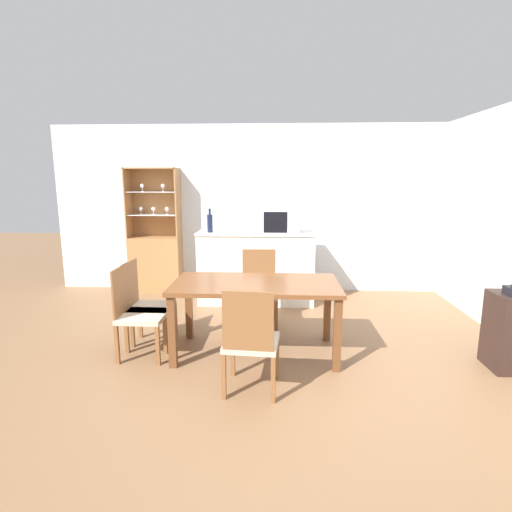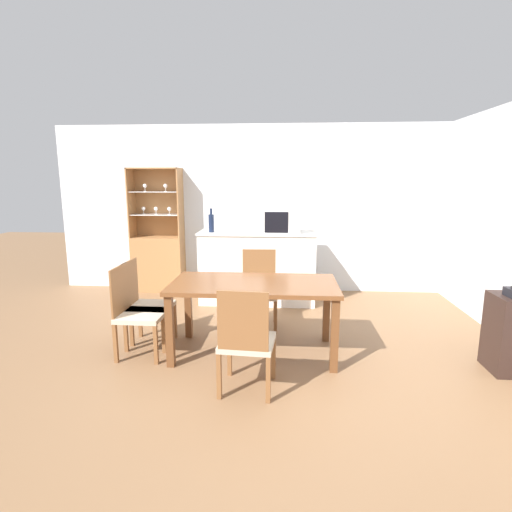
{
  "view_description": "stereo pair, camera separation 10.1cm",
  "coord_description": "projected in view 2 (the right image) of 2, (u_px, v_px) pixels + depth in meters",
  "views": [
    {
      "loc": [
        0.05,
        -3.58,
        1.74
      ],
      "look_at": [
        -0.18,
        1.08,
        0.84
      ],
      "focal_mm": 28.0,
      "sensor_mm": 36.0,
      "label": 1
    },
    {
      "loc": [
        0.15,
        -3.57,
        1.74
      ],
      "look_at": [
        -0.18,
        1.08,
        0.84
      ],
      "focal_mm": 28.0,
      "sensor_mm": 36.0,
      "label": 2
    }
  ],
  "objects": [
    {
      "name": "wall_back",
      "position": [
        275.0,
        209.0,
        6.17
      ],
      "size": [
        6.8,
        0.06,
        2.55
      ],
      "color": "silver",
      "rests_on": "ground_plane"
    },
    {
      "name": "kitchen_counter",
      "position": [
        257.0,
        267.0,
        5.65
      ],
      "size": [
        1.64,
        0.56,
        1.01
      ],
      "color": "white",
      "rests_on": "ground_plane"
    },
    {
      "name": "dining_chair_side_left_far",
      "position": [
        145.0,
        304.0,
        4.19
      ],
      "size": [
        0.44,
        0.44,
        0.91
      ],
      "rotation": [
        0.0,
        0.0,
        -1.58
      ],
      "color": "#C1B299",
      "rests_on": "ground_plane"
    },
    {
      "name": "dining_table",
      "position": [
        254.0,
        291.0,
        3.95
      ],
      "size": [
        1.63,
        0.84,
        0.74
      ],
      "color": "brown",
      "rests_on": "ground_plane"
    },
    {
      "name": "dining_chair_side_left_near",
      "position": [
        137.0,
        312.0,
        3.94
      ],
      "size": [
        0.44,
        0.44,
        0.91
      ],
      "rotation": [
        0.0,
        0.0,
        -1.58
      ],
      "color": "#C1B299",
      "rests_on": "ground_plane"
    },
    {
      "name": "dining_chair_head_far",
      "position": [
        259.0,
        290.0,
        4.73
      ],
      "size": [
        0.45,
        0.45,
        0.91
      ],
      "rotation": [
        0.0,
        0.0,
        3.18
      ],
      "color": "#C1B299",
      "rests_on": "ground_plane"
    },
    {
      "name": "microwave",
      "position": [
        282.0,
        221.0,
        5.46
      ],
      "size": [
        0.49,
        0.39,
        0.32
      ],
      "color": "silver",
      "rests_on": "kitchen_counter"
    },
    {
      "name": "ground_plane",
      "position": [
        267.0,
        363.0,
        3.84
      ],
      "size": [
        18.0,
        18.0,
        0.0
      ],
      "primitive_type": "plane",
      "color": "brown"
    },
    {
      "name": "dining_chair_head_near",
      "position": [
        246.0,
        341.0,
        3.24
      ],
      "size": [
        0.47,
        0.47,
        0.91
      ],
      "rotation": [
        0.0,
        0.0,
        -0.08
      ],
      "color": "#C1B299",
      "rests_on": "ground_plane"
    },
    {
      "name": "wine_bottle",
      "position": [
        211.0,
        223.0,
        5.49
      ],
      "size": [
        0.07,
        0.07,
        0.33
      ],
      "color": "#141E38",
      "rests_on": "kitchen_counter"
    },
    {
      "name": "display_cabinet",
      "position": [
        158.0,
        255.0,
        6.24
      ],
      "size": [
        0.78,
        0.34,
        1.9
      ],
      "color": "#A37042",
      "rests_on": "ground_plane"
    }
  ]
}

